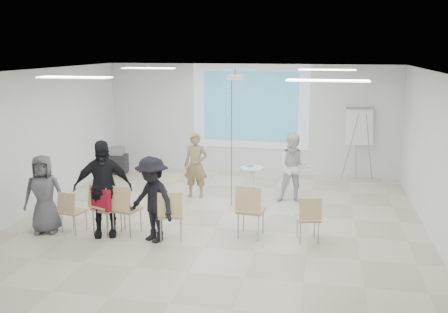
% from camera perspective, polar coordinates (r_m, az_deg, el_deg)
% --- Properties ---
extents(floor, '(8.00, 9.00, 0.10)m').
position_cam_1_polar(floor, '(9.84, -0.93, -8.41)').
color(floor, beige).
rests_on(floor, ground).
extents(ceiling, '(8.00, 9.00, 0.10)m').
position_cam_1_polar(ceiling, '(9.21, -0.99, 9.94)').
color(ceiling, white).
rests_on(ceiling, wall_back).
extents(wall_back, '(8.00, 0.10, 3.00)m').
position_cam_1_polar(wall_back, '(13.81, 3.07, 4.31)').
color(wall_back, silver).
rests_on(wall_back, floor).
extents(wall_left, '(0.10, 9.00, 3.00)m').
position_cam_1_polar(wall_left, '(10.99, -22.08, 1.29)').
color(wall_left, silver).
rests_on(wall_left, floor).
extents(wall_right, '(0.10, 9.00, 3.00)m').
position_cam_1_polar(wall_right, '(9.43, 23.86, -0.59)').
color(wall_right, silver).
rests_on(wall_right, floor).
extents(projection_halo, '(3.20, 0.01, 2.30)m').
position_cam_1_polar(projection_halo, '(13.71, 3.05, 5.72)').
color(projection_halo, silver).
rests_on(projection_halo, wall_back).
extents(projection_image, '(2.60, 0.01, 1.90)m').
position_cam_1_polar(projection_image, '(13.69, 3.04, 5.71)').
color(projection_image, teal).
rests_on(projection_image, wall_back).
extents(pedestal_table, '(0.64, 0.64, 0.68)m').
position_cam_1_polar(pedestal_table, '(11.90, 3.22, -2.55)').
color(pedestal_table, white).
rests_on(pedestal_table, floor).
extents(player_left, '(0.64, 0.44, 1.73)m').
position_cam_1_polar(player_left, '(11.56, -3.24, -0.52)').
color(player_left, '#937C5A').
rests_on(player_left, floor).
extents(player_right, '(0.90, 0.74, 1.76)m').
position_cam_1_polar(player_right, '(11.26, 8.01, -0.89)').
color(player_right, white).
rests_on(player_right, floor).
extents(controller_left, '(0.04, 0.12, 0.04)m').
position_cam_1_polar(controller_left, '(11.69, -2.10, 1.02)').
color(controller_left, white).
rests_on(controller_left, player_left).
extents(controller_right, '(0.05, 0.13, 0.04)m').
position_cam_1_polar(controller_right, '(11.45, 7.23, 0.92)').
color(controller_right, white).
rests_on(controller_right, player_right).
extents(chair_far_left, '(0.47, 0.49, 0.82)m').
position_cam_1_polar(chair_far_left, '(9.80, -17.12, -5.74)').
color(chair_far_left, tan).
rests_on(chair_far_left, floor).
extents(chair_left_mid, '(0.60, 0.61, 0.96)m').
position_cam_1_polar(chair_left_mid, '(9.61, -13.64, -5.40)').
color(chair_left_mid, tan).
rests_on(chair_left_mid, floor).
extents(chair_left_inner, '(0.54, 0.57, 0.97)m').
position_cam_1_polar(chair_left_inner, '(9.45, -11.37, -5.55)').
color(chair_left_inner, tan).
rests_on(chair_left_inner, floor).
extents(chair_center, '(0.55, 0.57, 0.94)m').
position_cam_1_polar(chair_center, '(9.06, -6.13, -6.27)').
color(chair_center, tan).
rests_on(chair_center, floor).
extents(chair_right_inner, '(0.52, 0.55, 1.01)m').
position_cam_1_polar(chair_right_inner, '(9.15, 2.97, -5.78)').
color(chair_right_inner, tan).
rests_on(chair_right_inner, floor).
extents(chair_right_far, '(0.49, 0.51, 0.86)m').
position_cam_1_polar(chair_right_far, '(9.07, 9.69, -6.68)').
color(chair_right_far, tan).
rests_on(chair_right_far, floor).
extents(red_jacket, '(0.43, 0.25, 0.41)m').
position_cam_1_polar(red_jacket, '(9.43, -13.88, -4.78)').
color(red_jacket, maroon).
rests_on(red_jacket, chair_left_mid).
extents(laptop, '(0.40, 0.33, 0.03)m').
position_cam_1_polar(laptop, '(9.55, -11.02, -5.68)').
color(laptop, black).
rests_on(laptop, chair_left_inner).
extents(audience_left, '(1.38, 1.07, 2.08)m').
position_cam_1_polar(audience_left, '(9.41, -13.73, -2.78)').
color(audience_left, black).
rests_on(audience_left, floor).
extents(audience_mid, '(1.31, 1.12, 1.78)m').
position_cam_1_polar(audience_mid, '(9.00, -8.21, -4.25)').
color(audience_mid, black).
rests_on(audience_mid, floor).
extents(audience_outer, '(0.93, 0.74, 1.68)m').
position_cam_1_polar(audience_outer, '(9.93, -19.92, -3.58)').
color(audience_outer, '#545358').
rests_on(audience_outer, floor).
extents(flipchart_easel, '(0.82, 0.64, 1.94)m').
position_cam_1_polar(flipchart_easel, '(13.39, 15.21, 3.32)').
color(flipchart_easel, '#93959B').
rests_on(flipchart_easel, floor).
extents(av_cart, '(0.54, 0.44, 0.76)m').
position_cam_1_polar(av_cart, '(14.11, -12.04, -0.53)').
color(av_cart, black).
rests_on(av_cart, floor).
extents(ceiling_projector, '(0.30, 0.25, 3.00)m').
position_cam_1_polar(ceiling_projector, '(10.67, 1.27, 8.34)').
color(ceiling_projector, white).
rests_on(ceiling_projector, ceiling).
extents(fluor_panel_nw, '(1.20, 0.30, 0.02)m').
position_cam_1_polar(fluor_panel_nw, '(11.69, -8.62, 9.94)').
color(fluor_panel_nw, white).
rests_on(fluor_panel_nw, ceiling).
extents(fluor_panel_ne, '(1.20, 0.30, 0.02)m').
position_cam_1_polar(fluor_panel_ne, '(10.99, 11.70, 9.68)').
color(fluor_panel_ne, white).
rests_on(fluor_panel_ne, ceiling).
extents(fluor_panel_sw, '(1.20, 0.30, 0.02)m').
position_cam_1_polar(fluor_panel_sw, '(8.48, -16.73, 8.66)').
color(fluor_panel_sw, white).
rests_on(fluor_panel_sw, ceiling).
extents(fluor_panel_se, '(1.20, 0.30, 0.02)m').
position_cam_1_polar(fluor_panel_se, '(7.50, 11.73, 8.49)').
color(fluor_panel_se, white).
rests_on(fluor_panel_se, ceiling).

